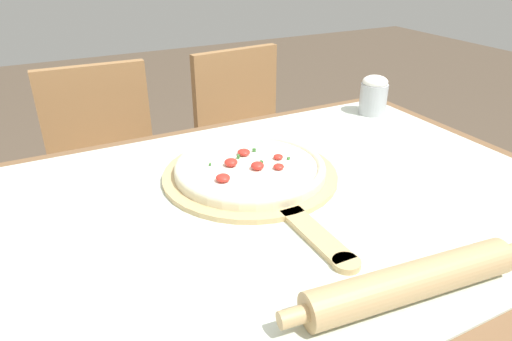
% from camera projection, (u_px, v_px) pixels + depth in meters
% --- Properties ---
extents(dining_table, '(1.27, 0.96, 0.76)m').
position_uv_depth(dining_table, '(290.00, 239.00, 1.03)').
color(dining_table, brown).
rests_on(dining_table, ground_plane).
extents(towel_cloth, '(1.19, 0.88, 0.00)m').
position_uv_depth(towel_cloth, '(291.00, 196.00, 0.98)').
color(towel_cloth, silver).
rests_on(towel_cloth, dining_table).
extents(pizza_peel, '(0.40, 0.59, 0.01)m').
position_uv_depth(pizza_peel, '(254.00, 178.00, 1.04)').
color(pizza_peel, tan).
rests_on(pizza_peel, towel_cloth).
extents(pizza, '(0.35, 0.35, 0.04)m').
position_uv_depth(pizza, '(250.00, 167.00, 1.05)').
color(pizza, beige).
rests_on(pizza, pizza_peel).
extents(rolling_pin, '(0.45, 0.09, 0.06)m').
position_uv_depth(rolling_pin, '(413.00, 281.00, 0.69)').
color(rolling_pin, tan).
rests_on(rolling_pin, towel_cloth).
extents(chair_left, '(0.41, 0.41, 0.87)m').
position_uv_depth(chair_left, '(108.00, 172.00, 1.67)').
color(chair_left, '#A37547').
rests_on(chair_left, ground_plane).
extents(chair_right, '(0.44, 0.44, 0.87)m').
position_uv_depth(chair_right, '(248.00, 143.00, 1.90)').
color(chair_right, '#A37547').
rests_on(chair_right, ground_plane).
extents(flour_cup, '(0.08, 0.08, 0.12)m').
position_uv_depth(flour_cup, '(374.00, 95.00, 1.41)').
color(flour_cup, '#B2B7BC').
rests_on(flour_cup, towel_cloth).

